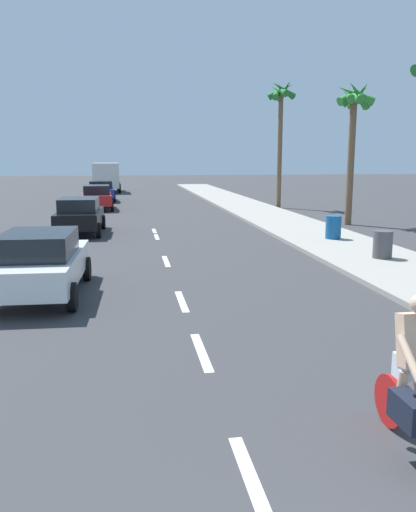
{
  "coord_description": "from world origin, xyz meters",
  "views": [
    {
      "loc": [
        -1.19,
        -1.25,
        3.27
      ],
      "look_at": [
        0.58,
        10.09,
        1.1
      ],
      "focal_mm": 36.45,
      "sensor_mm": 36.0,
      "label": 1
    }
  ],
  "objects_px": {
    "delivery_truck": "(106,177)",
    "palm_tree_distant": "(281,107)",
    "trash_bin_near": "(383,244)",
    "cyclist": "(413,382)",
    "parked_car_red": "(97,197)",
    "parked_car_white": "(40,262)",
    "palm_tree_far": "(354,111)",
    "parked_car_black": "(80,215)",
    "trash_bin_far": "(333,227)",
    "parked_car_blue": "(101,190)"
  },
  "relations": [
    {
      "from": "delivery_truck",
      "to": "palm_tree_distant",
      "type": "relative_size",
      "value": 0.76
    },
    {
      "from": "parked_car_blue",
      "to": "trash_bin_near",
      "type": "distance_m",
      "value": 27.3
    },
    {
      "from": "parked_car_red",
      "to": "cyclist",
      "type": "bearing_deg",
      "value": -83.26
    },
    {
      "from": "parked_car_black",
      "to": "trash_bin_far",
      "type": "xyz_separation_m",
      "value": [
        10.06,
        -3.94,
        -0.25
      ]
    },
    {
      "from": "parked_car_black",
      "to": "palm_tree_distant",
      "type": "bearing_deg",
      "value": 41.74
    },
    {
      "from": "parked_car_white",
      "to": "palm_tree_far",
      "type": "height_order",
      "value": "palm_tree_far"
    },
    {
      "from": "cyclist",
      "to": "parked_car_red",
      "type": "xyz_separation_m",
      "value": [
        -4.98,
        29.09,
        0.01
      ]
    },
    {
      "from": "cyclist",
      "to": "parked_car_black",
      "type": "relative_size",
      "value": 0.42
    },
    {
      "from": "delivery_truck",
      "to": "trash_bin_near",
      "type": "height_order",
      "value": "delivery_truck"
    },
    {
      "from": "parked_car_black",
      "to": "trash_bin_near",
      "type": "distance_m",
      "value": 12.85
    },
    {
      "from": "cyclist",
      "to": "trash_bin_far",
      "type": "distance_m",
      "value": 15.11
    },
    {
      "from": "parked_car_blue",
      "to": "parked_car_red",
      "type": "bearing_deg",
      "value": -92.78
    },
    {
      "from": "palm_tree_distant",
      "to": "parked_car_blue",
      "type": "bearing_deg",
      "value": 148.92
    },
    {
      "from": "parked_car_blue",
      "to": "palm_tree_distant",
      "type": "xyz_separation_m",
      "value": [
        11.9,
        -7.17,
        5.65
      ]
    },
    {
      "from": "parked_car_black",
      "to": "trash_bin_near",
      "type": "relative_size",
      "value": 4.94
    },
    {
      "from": "delivery_truck",
      "to": "trash_bin_near",
      "type": "relative_size",
      "value": 7.26
    },
    {
      "from": "palm_tree_distant",
      "to": "palm_tree_far",
      "type": "bearing_deg",
      "value": -84.24
    },
    {
      "from": "parked_car_white",
      "to": "delivery_truck",
      "type": "xyz_separation_m",
      "value": [
        0.14,
        38.9,
        0.66
      ]
    },
    {
      "from": "parked_car_blue",
      "to": "delivery_truck",
      "type": "relative_size",
      "value": 0.73
    },
    {
      "from": "cyclist",
      "to": "parked_car_white",
      "type": "distance_m",
      "value": 9.2
    },
    {
      "from": "delivery_truck",
      "to": "trash_bin_far",
      "type": "xyz_separation_m",
      "value": [
        9.94,
        -32.23,
        -0.91
      ]
    },
    {
      "from": "cyclist",
      "to": "parked_car_black",
      "type": "xyz_separation_m",
      "value": [
        -5.13,
        18.22,
        0.01
      ]
    },
    {
      "from": "trash_bin_far",
      "to": "parked_car_blue",
      "type": "bearing_deg",
      "value": 114.97
    },
    {
      "from": "parked_car_white",
      "to": "palm_tree_far",
      "type": "distance_m",
      "value": 18.09
    },
    {
      "from": "parked_car_black",
      "to": "palm_tree_far",
      "type": "relative_size",
      "value": 0.62
    },
    {
      "from": "parked_car_black",
      "to": "parked_car_red",
      "type": "relative_size",
      "value": 0.97
    },
    {
      "from": "cyclist",
      "to": "parked_car_red",
      "type": "relative_size",
      "value": 0.41
    },
    {
      "from": "cyclist",
      "to": "parked_car_red",
      "type": "height_order",
      "value": "cyclist"
    },
    {
      "from": "cyclist",
      "to": "parked_car_blue",
      "type": "relative_size",
      "value": 0.4
    },
    {
      "from": "parked_car_blue",
      "to": "delivery_truck",
      "type": "distance_m",
      "value": 10.9
    },
    {
      "from": "cyclist",
      "to": "delivery_truck",
      "type": "height_order",
      "value": "delivery_truck"
    },
    {
      "from": "cyclist",
      "to": "parked_car_blue",
      "type": "bearing_deg",
      "value": -82.24
    },
    {
      "from": "palm_tree_distant",
      "to": "parked_car_red",
      "type": "bearing_deg",
      "value": 177.01
    },
    {
      "from": "cyclist",
      "to": "trash_bin_far",
      "type": "relative_size",
      "value": 2.02
    },
    {
      "from": "delivery_truck",
      "to": "trash_bin_near",
      "type": "bearing_deg",
      "value": -76.63
    },
    {
      "from": "trash_bin_near",
      "to": "parked_car_white",
      "type": "bearing_deg",
      "value": -165.58
    },
    {
      "from": "parked_car_white",
      "to": "parked_car_black",
      "type": "xyz_separation_m",
      "value": [
        0.02,
        10.6,
        -0.0
      ]
    },
    {
      "from": "cyclist",
      "to": "parked_car_black",
      "type": "bearing_deg",
      "value": -74.53
    },
    {
      "from": "parked_car_red",
      "to": "trash_bin_near",
      "type": "xyz_separation_m",
      "value": [
        9.88,
        -18.88,
        -0.26
      ]
    },
    {
      "from": "palm_tree_distant",
      "to": "trash_bin_near",
      "type": "distance_m",
      "value": 19.3
    },
    {
      "from": "cyclist",
      "to": "palm_tree_distant",
      "type": "bearing_deg",
      "value": -103.83
    },
    {
      "from": "parked_car_red",
      "to": "trash_bin_far",
      "type": "distance_m",
      "value": 17.81
    },
    {
      "from": "trash_bin_near",
      "to": "parked_car_red",
      "type": "bearing_deg",
      "value": 117.63
    },
    {
      "from": "palm_tree_distant",
      "to": "trash_bin_far",
      "type": "xyz_separation_m",
      "value": [
        -1.95,
        -14.19,
        -5.9
      ]
    },
    {
      "from": "cyclist",
      "to": "parked_car_black",
      "type": "height_order",
      "value": "cyclist"
    },
    {
      "from": "parked_car_black",
      "to": "parked_car_red",
      "type": "distance_m",
      "value": 10.87
    },
    {
      "from": "delivery_truck",
      "to": "trash_bin_far",
      "type": "distance_m",
      "value": 33.74
    },
    {
      "from": "parked_car_white",
      "to": "parked_car_blue",
      "type": "height_order",
      "value": "same"
    },
    {
      "from": "palm_tree_distant",
      "to": "trash_bin_near",
      "type": "xyz_separation_m",
      "value": [
        -1.97,
        -18.26,
        -5.92
      ]
    },
    {
      "from": "parked_car_red",
      "to": "palm_tree_far",
      "type": "relative_size",
      "value": 0.63
    }
  ]
}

